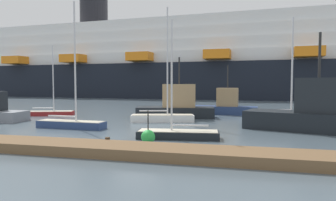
# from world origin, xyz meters

# --- Properties ---
(ground_plane) EXTENTS (600.00, 600.00, 0.00)m
(ground_plane) POSITION_xyz_m (0.00, 0.00, 0.00)
(ground_plane) COLOR #4C5B66
(dock_pier) EXTENTS (27.66, 2.26, 0.54)m
(dock_pier) POSITION_xyz_m (0.00, -5.47, 0.23)
(dock_pier) COLOR brown
(dock_pier) RESTS_ON ground_plane
(sailboat_0) EXTENTS (5.35, 2.69, 9.37)m
(sailboat_0) POSITION_xyz_m (0.02, 6.24, 0.44)
(sailboat_0) COLOR white
(sailboat_0) RESTS_ON ground_plane
(sailboat_1) EXTENTS (6.50, 3.00, 8.84)m
(sailboat_1) POSITION_xyz_m (10.09, 9.96, 0.42)
(sailboat_1) COLOR white
(sailboat_1) RESTS_ON ground_plane
(sailboat_2) EXTENTS (4.67, 2.59, 6.90)m
(sailboat_2) POSITION_xyz_m (-12.04, 8.39, 0.32)
(sailboat_2) COLOR maroon
(sailboat_2) RESTS_ON ground_plane
(sailboat_3) EXTENTS (5.11, 1.40, 8.84)m
(sailboat_3) POSITION_xyz_m (-5.36, 1.21, 0.44)
(sailboat_3) COLOR navy
(sailboat_3) RESTS_ON ground_plane
(sailboat_4) EXTENTS (4.82, 1.87, 6.80)m
(sailboat_4) POSITION_xyz_m (2.82, -0.96, 0.33)
(sailboat_4) COLOR black
(sailboat_4) RESTS_ON ground_plane
(fishing_boat_0) EXTENTS (8.94, 5.34, 6.51)m
(fishing_boat_0) POSITION_xyz_m (11.00, 3.83, 1.17)
(fishing_boat_0) COLOR black
(fishing_boat_0) RESTS_ON ground_plane
(fishing_boat_1) EXTENTS (6.73, 2.37, 5.02)m
(fishing_boat_1) POSITION_xyz_m (4.75, 13.68, 0.90)
(fishing_boat_1) COLOR navy
(fishing_boat_1) RESTS_ON ground_plane
(fishing_boat_2) EXTENTS (7.37, 3.48, 5.59)m
(fishing_boat_2) POSITION_xyz_m (0.53, 9.56, 1.13)
(fishing_boat_2) COLOR black
(fishing_boat_2) RESTS_ON ground_plane
(channel_buoy_0) EXTENTS (0.75, 0.75, 1.76)m
(channel_buoy_0) POSITION_xyz_m (1.61, -2.86, 0.38)
(channel_buoy_0) COLOR green
(channel_buoy_0) RESTS_ON ground_plane
(cruise_ship) EXTENTS (135.34, 28.28, 23.79)m
(cruise_ship) POSITION_xyz_m (-5.52, 50.26, 7.63)
(cruise_ship) COLOR black
(cruise_ship) RESTS_ON ground_plane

